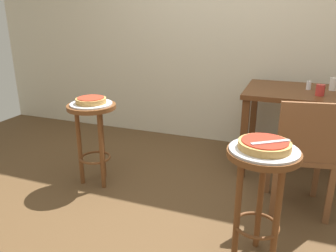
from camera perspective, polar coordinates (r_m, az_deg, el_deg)
The scene contains 14 objects.
ground_plane at distance 2.43m, azimuth 2.63°, elevation -15.71°, with size 6.00×6.00×0.00m, color brown.
back_wall at distance 3.61m, azimuth 11.86°, elevation 20.41°, with size 6.00×0.10×3.00m, color beige.
stool_foreground at distance 1.89m, azimuth 15.74°, elevation -9.14°, with size 0.39×0.39×0.69m.
serving_plate_foreground at distance 1.81m, azimuth 16.25°, elevation -3.96°, with size 0.37×0.37×0.01m, color silver.
pizza_foreground at distance 1.80m, azimuth 16.33°, elevation -3.13°, with size 0.27×0.27×0.05m.
stool_middle at distance 2.75m, azimuth -12.85°, elevation 0.04°, with size 0.39×0.39×0.69m.
serving_plate_middle at distance 2.70m, azimuth -13.13°, elevation 3.76°, with size 0.33×0.33×0.01m, color silver.
pizza_middle at distance 2.69m, azimuth -13.17°, elevation 4.34°, with size 0.24×0.24×0.05m.
dining_table at distance 3.13m, azimuth 23.13°, elevation 3.65°, with size 1.08×0.75×0.75m.
cup_near_edge at distance 2.94m, azimuth 24.81°, elevation 5.66°, with size 0.07×0.07×0.09m, color red.
cup_far_edge at distance 3.19m, azimuth 26.70°, elevation 6.49°, with size 0.07×0.07×0.11m, color silver.
condiment_shaker at distance 3.14m, azimuth 23.13°, elevation 6.48°, with size 0.04×0.04×0.07m, color white.
wooden_chair at distance 2.47m, azimuth 22.30°, elevation -4.24°, with size 0.47×0.47×0.85m.
pizza_server_knife at distance 1.77m, azimuth 17.31°, elevation -2.67°, with size 0.22×0.02×0.01m, color silver.
Camera 1 is at (0.61, -1.90, 1.37)m, focal length 35.28 mm.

